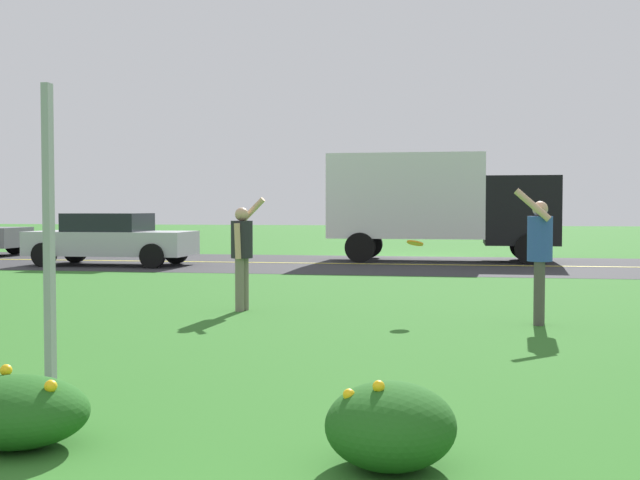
{
  "coord_description": "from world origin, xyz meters",
  "views": [
    {
      "loc": [
        1.19,
        -1.51,
        1.6
      ],
      "look_at": [
        -0.45,
        7.76,
        1.22
      ],
      "focal_mm": 44.54,
      "sensor_mm": 36.0,
      "label": 1
    }
  ],
  "objects_px": {
    "box_truck_black": "(437,201)",
    "frisbee_orange": "(415,243)",
    "sign_post_near_path": "(49,234)",
    "person_catcher_blue_shirt": "(539,250)",
    "person_thrower_dark_shirt": "(242,249)",
    "car_silver_center_left": "(111,239)"
  },
  "relations": [
    {
      "from": "box_truck_black",
      "to": "frisbee_orange",
      "type": "bearing_deg",
      "value": -89.85
    },
    {
      "from": "sign_post_near_path",
      "to": "box_truck_black",
      "type": "bearing_deg",
      "value": 80.17
    },
    {
      "from": "sign_post_near_path",
      "to": "person_catcher_blue_shirt",
      "type": "bearing_deg",
      "value": 43.23
    },
    {
      "from": "frisbee_orange",
      "to": "person_catcher_blue_shirt",
      "type": "bearing_deg",
      "value": -18.64
    },
    {
      "from": "sign_post_near_path",
      "to": "person_thrower_dark_shirt",
      "type": "xyz_separation_m",
      "value": [
        0.36,
        5.21,
        -0.4
      ]
    },
    {
      "from": "car_silver_center_left",
      "to": "box_truck_black",
      "type": "distance_m",
      "value": 9.58
    },
    {
      "from": "sign_post_near_path",
      "to": "person_catcher_blue_shirt",
      "type": "relative_size",
      "value": 1.46
    },
    {
      "from": "person_catcher_blue_shirt",
      "to": "car_silver_center_left",
      "type": "bearing_deg",
      "value": 138.22
    },
    {
      "from": "person_thrower_dark_shirt",
      "to": "box_truck_black",
      "type": "xyz_separation_m",
      "value": [
        2.65,
        12.19,
        0.84
      ]
    },
    {
      "from": "frisbee_orange",
      "to": "car_silver_center_left",
      "type": "height_order",
      "value": "car_silver_center_left"
    },
    {
      "from": "sign_post_near_path",
      "to": "box_truck_black",
      "type": "xyz_separation_m",
      "value": [
        3.01,
        17.4,
        0.44
      ]
    },
    {
      "from": "sign_post_near_path",
      "to": "box_truck_black",
      "type": "distance_m",
      "value": 17.67
    },
    {
      "from": "person_catcher_blue_shirt",
      "to": "frisbee_orange",
      "type": "relative_size",
      "value": 7.16
    },
    {
      "from": "person_thrower_dark_shirt",
      "to": "sign_post_near_path",
      "type": "bearing_deg",
      "value": -94.01
    },
    {
      "from": "sign_post_near_path",
      "to": "person_catcher_blue_shirt",
      "type": "distance_m",
      "value": 6.56
    },
    {
      "from": "car_silver_center_left",
      "to": "sign_post_near_path",
      "type": "bearing_deg",
      "value": -67.25
    },
    {
      "from": "person_thrower_dark_shirt",
      "to": "frisbee_orange",
      "type": "distance_m",
      "value": 2.69
    },
    {
      "from": "car_silver_center_left",
      "to": "box_truck_black",
      "type": "height_order",
      "value": "box_truck_black"
    },
    {
      "from": "person_thrower_dark_shirt",
      "to": "person_catcher_blue_shirt",
      "type": "height_order",
      "value": "person_catcher_blue_shirt"
    },
    {
      "from": "person_catcher_blue_shirt",
      "to": "frisbee_orange",
      "type": "height_order",
      "value": "person_catcher_blue_shirt"
    },
    {
      "from": "car_silver_center_left",
      "to": "frisbee_orange",
      "type": "bearing_deg",
      "value": -45.03
    },
    {
      "from": "sign_post_near_path",
      "to": "car_silver_center_left",
      "type": "distance_m",
      "value": 15.19
    }
  ]
}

